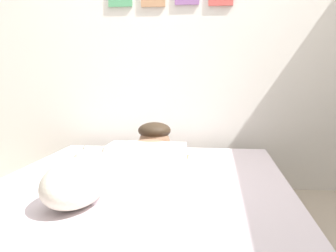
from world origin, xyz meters
TOP-DOWN VIEW (x-y plane):
  - back_wall at (-0.00, 1.39)m, footprint 3.83×0.12m
  - bed at (-0.02, 0.16)m, footprint 1.57×2.09m
  - pillow at (-0.12, 0.77)m, footprint 0.52×0.32m
  - person_lying at (-0.01, 0.13)m, footprint 0.43×0.92m
  - dog at (-0.22, -0.30)m, footprint 0.26×0.57m
  - coffee_cup at (0.07, 0.54)m, footprint 0.12×0.09m
  - cell_phone at (-0.20, 0.12)m, footprint 0.07×0.14m

SIDE VIEW (x-z plane):
  - bed at x=-0.02m, z-range 0.00..0.35m
  - cell_phone at x=-0.20m, z-range 0.35..0.36m
  - coffee_cup at x=0.07m, z-range 0.35..0.43m
  - pillow at x=-0.12m, z-range 0.35..0.46m
  - dog at x=-0.22m, z-range 0.35..0.56m
  - person_lying at x=-0.01m, z-range 0.32..0.59m
  - back_wall at x=0.00m, z-range 0.00..2.50m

